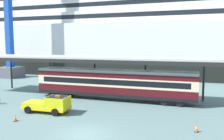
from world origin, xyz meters
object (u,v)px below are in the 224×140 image
at_px(train_carriage, 113,83).
at_px(traffic_cone_near, 196,128).
at_px(service_truck, 50,104).
at_px(traffic_cone_mid, 15,118).

bearing_deg(train_carriage, traffic_cone_near, -41.39).
distance_m(train_carriage, service_truck, 9.44).
bearing_deg(traffic_cone_near, traffic_cone_mid, -171.55).
bearing_deg(service_truck, traffic_cone_near, -4.42).
bearing_deg(train_carriage, service_truck, -120.22).
distance_m(traffic_cone_near, traffic_cone_mid, 17.01).
distance_m(service_truck, traffic_cone_near, 15.27).
distance_m(train_carriage, traffic_cone_near, 14.14).
xyz_separation_m(traffic_cone_near, traffic_cone_mid, (-16.83, -2.50, 0.01)).
height_order(service_truck, traffic_cone_near, service_truck).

